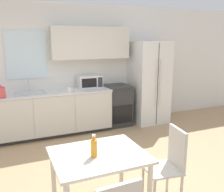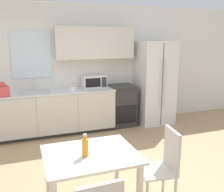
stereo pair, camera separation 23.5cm
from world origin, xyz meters
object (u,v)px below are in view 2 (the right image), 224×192
at_px(refrigerator, 154,83).
at_px(microwave, 94,81).
at_px(dining_chair_side, 165,162).
at_px(coffee_mug, 73,89).
at_px(dining_table, 91,163).
at_px(oven_range, 121,105).
at_px(drink_bottle, 85,147).

height_order(refrigerator, microwave, refrigerator).
height_order(refrigerator, dining_chair_side, refrigerator).
xyz_separation_m(coffee_mug, dining_table, (-0.32, -2.56, -0.32)).
relative_size(oven_range, dining_table, 0.94).
xyz_separation_m(refrigerator, dining_chair_side, (-1.39, -2.78, -0.42)).
relative_size(oven_range, refrigerator, 0.49).
bearing_deg(refrigerator, dining_chair_side, -116.65).
height_order(oven_range, refrigerator, refrigerator).
xyz_separation_m(microwave, dining_chair_side, (0.02, -2.95, -0.50)).
relative_size(microwave, dining_chair_side, 0.55).
height_order(microwave, dining_table, microwave).
height_order(refrigerator, dining_table, refrigerator).
bearing_deg(microwave, drink_bottle, -107.50).
bearing_deg(microwave, refrigerator, -6.92).
height_order(oven_range, coffee_mug, coffee_mug).
bearing_deg(coffee_mug, microwave, 30.11).
xyz_separation_m(dining_table, drink_bottle, (-0.07, -0.04, 0.22)).
bearing_deg(dining_table, refrigerator, 49.99).
relative_size(refrigerator, microwave, 3.69).
bearing_deg(drink_bottle, coffee_mug, 81.47).
height_order(coffee_mug, dining_chair_side, coffee_mug).
bearing_deg(dining_table, dining_chair_side, -5.32).
relative_size(microwave, coffee_mug, 4.06).
bearing_deg(coffee_mug, oven_range, 10.31).
relative_size(refrigerator, dining_chair_side, 2.05).
height_order(coffee_mug, dining_table, coffee_mug).
xyz_separation_m(oven_range, dining_chair_side, (-0.61, -2.85, 0.07)).
distance_m(dining_table, dining_chair_side, 0.88).
xyz_separation_m(oven_range, refrigerator, (0.79, -0.08, 0.49)).
bearing_deg(refrigerator, oven_range, 174.54).
xyz_separation_m(refrigerator, dining_table, (-2.26, -2.70, -0.32)).
bearing_deg(coffee_mug, refrigerator, 3.95).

